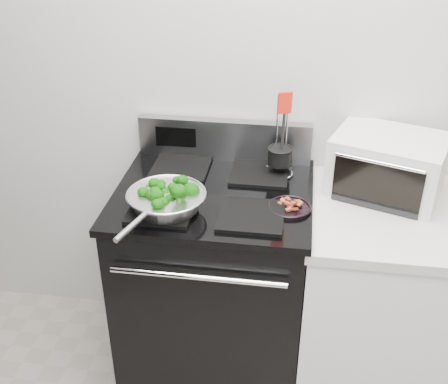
% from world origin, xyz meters
% --- Properties ---
extents(back_wall, '(4.00, 0.02, 2.70)m').
position_xyz_m(back_wall, '(0.00, 1.75, 1.35)').
color(back_wall, beige).
rests_on(back_wall, ground).
extents(gas_range, '(0.79, 0.69, 1.13)m').
position_xyz_m(gas_range, '(-0.30, 1.41, 0.49)').
color(gas_range, black).
rests_on(gas_range, floor).
extents(counter, '(0.62, 0.68, 0.92)m').
position_xyz_m(counter, '(0.39, 1.41, 0.46)').
color(counter, white).
rests_on(counter, floor).
extents(skillet, '(0.30, 0.47, 0.06)m').
position_xyz_m(skillet, '(-0.45, 1.24, 1.00)').
color(skillet, silver).
rests_on(skillet, gas_range).
extents(broccoli_pile, '(0.24, 0.24, 0.08)m').
position_xyz_m(broccoli_pile, '(-0.45, 1.24, 1.02)').
color(broccoli_pile, black).
rests_on(broccoli_pile, skillet).
extents(bacon_plate, '(0.17, 0.17, 0.04)m').
position_xyz_m(bacon_plate, '(0.01, 1.32, 0.97)').
color(bacon_plate, black).
rests_on(bacon_plate, gas_range).
extents(utensil_holder, '(0.12, 0.12, 0.37)m').
position_xyz_m(utensil_holder, '(-0.05, 1.59, 1.02)').
color(utensil_holder, silver).
rests_on(utensil_holder, gas_range).
extents(toaster_oven, '(0.51, 0.44, 0.24)m').
position_xyz_m(toaster_oven, '(0.38, 1.56, 1.04)').
color(toaster_oven, silver).
rests_on(toaster_oven, counter).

